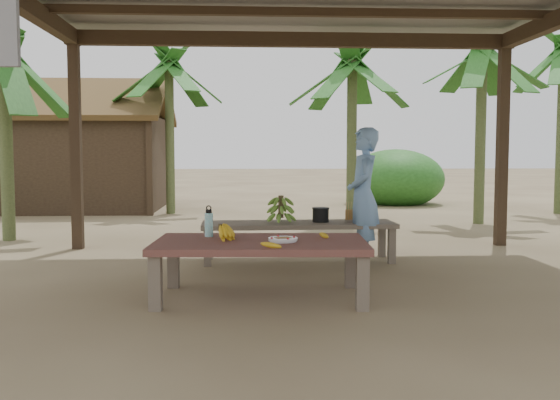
{
  "coord_description": "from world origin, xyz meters",
  "views": [
    {
      "loc": [
        -0.64,
        -5.86,
        1.26
      ],
      "look_at": [
        -0.3,
        0.03,
        0.8
      ],
      "focal_mm": 40.0,
      "sensor_mm": 36.0,
      "label": 1
    }
  ],
  "objects": [
    {
      "name": "cooking_pot",
      "position": [
        0.23,
        1.23,
        0.53
      ],
      "size": [
        0.19,
        0.19,
        0.16
      ],
      "primitive_type": "cylinder",
      "color": "black",
      "rests_on": "bench"
    },
    {
      "name": "loose_banana_side",
      "position": [
        0.06,
        -0.44,
        0.52
      ],
      "size": [
        0.09,
        0.15,
        0.04
      ],
      "primitive_type": "ellipsoid",
      "rotation": [
        0.0,
        0.0,
        0.35
      ],
      "color": "yellow",
      "rests_on": "work_table"
    },
    {
      "name": "water_flask",
      "position": [
        -0.96,
        -0.3,
        0.62
      ],
      "size": [
        0.07,
        0.07,
        0.28
      ],
      "color": "#43C8D1",
      "rests_on": "work_table"
    },
    {
      "name": "woman",
      "position": [
        0.7,
        1.07,
        0.77
      ],
      "size": [
        0.4,
        0.58,
        1.53
      ],
      "primitive_type": "imported",
      "rotation": [
        0.0,
        0.0,
        -1.64
      ],
      "color": "#75A2DD",
      "rests_on": "ground"
    },
    {
      "name": "work_table",
      "position": [
        -0.5,
        -0.58,
        0.43
      ],
      "size": [
        1.85,
        1.1,
        0.5
      ],
      "rotation": [
        0.0,
        0.0,
        -0.06
      ],
      "color": "brown",
      "rests_on": "ground"
    },
    {
      "name": "banana_plant_n",
      "position": [
        1.3,
        5.35,
        2.61
      ],
      "size": [
        1.8,
        1.8,
        3.1
      ],
      "color": "#596638",
      "rests_on": "ground"
    },
    {
      "name": "ground",
      "position": [
        0.0,
        0.0,
        0.0
      ],
      "size": [
        80.0,
        80.0,
        0.0
      ],
      "primitive_type": "plane",
      "color": "brown",
      "rests_on": "ground"
    },
    {
      "name": "hut",
      "position": [
        -4.5,
        8.0,
        1.1
      ],
      "size": [
        4.4,
        3.43,
        2.85
      ],
      "color": "black",
      "rests_on": "ground"
    },
    {
      "name": "loose_banana_front",
      "position": [
        -0.43,
        -0.99,
        0.52
      ],
      "size": [
        0.18,
        0.1,
        0.04
      ],
      "primitive_type": "ellipsoid",
      "rotation": [
        0.0,
        0.0,
        1.26
      ],
      "color": "yellow",
      "rests_on": "work_table"
    },
    {
      "name": "banana_plant_nw",
      "position": [
        -2.14,
        6.88,
        2.78
      ],
      "size": [
        1.8,
        1.8,
        3.27
      ],
      "color": "#596638",
      "rests_on": "ground"
    },
    {
      "name": "banana_plant_w",
      "position": [
        -3.99,
        3.13,
        2.36
      ],
      "size": [
        1.8,
        1.8,
        2.84
      ],
      "color": "#596638",
      "rests_on": "ground"
    },
    {
      "name": "ripe_banana_bunch",
      "position": [
        -0.85,
        -0.51,
        0.58
      ],
      "size": [
        0.27,
        0.24,
        0.15
      ],
      "primitive_type": null,
      "rotation": [
        0.0,
        0.0,
        -0.11
      ],
      "color": "yellow",
      "rests_on": "work_table"
    },
    {
      "name": "skewer_rack",
      "position": [
        0.59,
        1.17,
        0.57
      ],
      "size": [
        0.18,
        0.08,
        0.24
      ],
      "primitive_type": null,
      "rotation": [
        0.0,
        0.0,
        0.02
      ],
      "color": "#A57F47",
      "rests_on": "bench"
    },
    {
      "name": "plate",
      "position": [
        -0.32,
        -0.65,
        0.52
      ],
      "size": [
        0.25,
        0.25,
        0.04
      ],
      "color": "white",
      "rests_on": "work_table"
    },
    {
      "name": "bench",
      "position": [
        -0.02,
        1.2,
        0.39
      ],
      "size": [
        2.21,
        0.65,
        0.45
      ],
      "rotation": [
        0.0,
        0.0,
        0.02
      ],
      "color": "brown",
      "rests_on": "ground"
    },
    {
      "name": "banana_plant_ne",
      "position": [
        3.46,
        4.8,
        2.74
      ],
      "size": [
        1.8,
        1.8,
        3.24
      ],
      "color": "#596638",
      "rests_on": "ground"
    },
    {
      "name": "green_banana_stalk",
      "position": [
        -0.23,
        1.2,
        0.61
      ],
      "size": [
        0.29,
        0.29,
        0.33
      ],
      "primitive_type": null,
      "rotation": [
        0.0,
        0.0,
        0.02
      ],
      "color": "#598C2D",
      "rests_on": "bench"
    }
  ]
}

